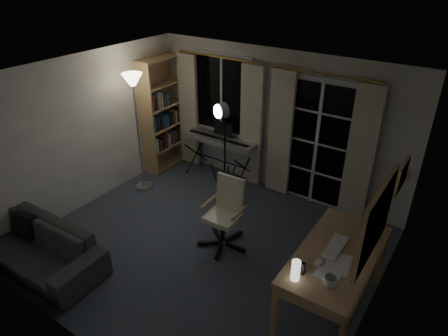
# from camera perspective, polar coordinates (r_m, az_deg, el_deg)

# --- Properties ---
(floor) EXTENTS (4.50, 4.00, 0.02)m
(floor) POSITION_cam_1_polar(r_m,az_deg,el_deg) (5.77, -2.83, -11.09)
(floor) COLOR #363E4F
(floor) RESTS_ON ground
(window) EXTENTS (1.20, 0.08, 1.40)m
(window) POSITION_cam_1_polar(r_m,az_deg,el_deg) (7.01, -0.21, 10.48)
(window) COLOR white
(window) RESTS_ON floor
(french_door) EXTENTS (1.32, 0.09, 2.11)m
(french_door) POSITION_cam_1_polar(r_m,az_deg,el_deg) (6.40, 13.18, 3.32)
(french_door) COLOR white
(french_door) RESTS_ON floor
(curtains) EXTENTS (3.60, 0.07, 2.13)m
(curtains) POSITION_cam_1_polar(r_m,az_deg,el_deg) (6.63, 5.86, 5.50)
(curtains) COLOR gold
(curtains) RESTS_ON floor
(bookshelf) EXTENTS (0.36, 0.98, 2.09)m
(bookshelf) POSITION_cam_1_polar(r_m,az_deg,el_deg) (7.52, -8.85, 7.28)
(bookshelf) COLOR tan
(bookshelf) RESTS_ON floor
(torchiere_lamp) EXTENTS (0.34, 0.34, 2.03)m
(torchiere_lamp) POSITION_cam_1_polar(r_m,az_deg,el_deg) (6.55, -12.69, 9.69)
(torchiere_lamp) COLOR #B2B2B7
(torchiere_lamp) RESTS_ON floor
(keyboard_piano) EXTENTS (1.37, 0.66, 0.99)m
(keyboard_piano) POSITION_cam_1_polar(r_m,az_deg,el_deg) (7.00, -0.62, 3.89)
(keyboard_piano) COLOR black
(keyboard_piano) RESTS_ON floor
(studio_light) EXTENTS (0.40, 0.41, 1.75)m
(studio_light) POSITION_cam_1_polar(r_m,az_deg,el_deg) (6.04, -0.29, 6.47)
(studio_light) COLOR black
(studio_light) RESTS_ON floor
(office_chair) EXTENTS (0.68, 0.70, 1.01)m
(office_chair) POSITION_cam_1_polar(r_m,az_deg,el_deg) (5.51, 0.46, -5.40)
(office_chair) COLOR black
(office_chair) RESTS_ON floor
(desk) EXTENTS (0.81, 1.58, 0.84)m
(desk) POSITION_cam_1_polar(r_m,az_deg,el_deg) (4.58, 15.79, -12.63)
(desk) COLOR tan
(desk) RESTS_ON floor
(monitor) EXTENTS (0.20, 0.60, 0.53)m
(monitor) POSITION_cam_1_polar(r_m,az_deg,el_deg) (4.65, 20.67, -6.26)
(monitor) COLOR silver
(monitor) RESTS_ON desk
(desk_clutter) EXTENTS (0.48, 0.96, 1.06)m
(desk_clutter) POSITION_cam_1_polar(r_m,az_deg,el_deg) (4.46, 13.67, -14.89)
(desk_clutter) COLOR white
(desk_clutter) RESTS_ON desk
(mug) EXTENTS (0.14, 0.11, 0.14)m
(mug) POSITION_cam_1_polar(r_m,az_deg,el_deg) (4.08, 14.93, -15.24)
(mug) COLOR silver
(mug) RESTS_ON desk
(wall_mirror) EXTENTS (0.04, 0.94, 0.74)m
(wall_mirror) POSITION_cam_1_polar(r_m,az_deg,el_deg) (3.83, 20.83, -7.12)
(wall_mirror) COLOR tan
(wall_mirror) RESTS_ON floor
(framed_print) EXTENTS (0.03, 0.42, 0.32)m
(framed_print) POSITION_cam_1_polar(r_m,az_deg,el_deg) (4.58, 24.09, -1.00)
(framed_print) COLOR tan
(framed_print) RESTS_ON floor
(wall_shelf) EXTENTS (0.16, 0.30, 0.18)m
(wall_shelf) POSITION_cam_1_polar(r_m,az_deg,el_deg) (5.12, 24.18, -0.39)
(wall_shelf) COLOR tan
(wall_shelf) RESTS_ON floor
(sofa) EXTENTS (2.01, 0.66, 0.78)m
(sofa) POSITION_cam_1_polar(r_m,az_deg,el_deg) (5.78, -25.67, -9.32)
(sofa) COLOR #303032
(sofa) RESTS_ON floor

